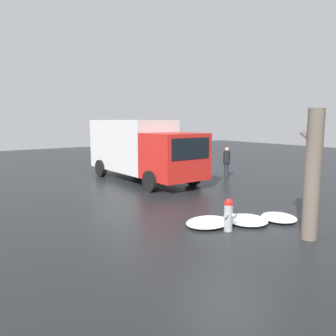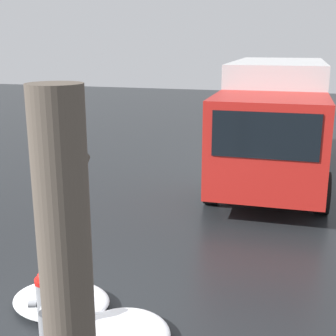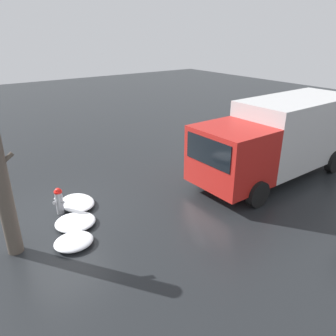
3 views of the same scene
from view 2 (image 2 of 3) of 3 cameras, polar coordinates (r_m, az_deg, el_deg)
The scene contains 6 objects.
ground_plane at distance 6.36m, azimuth -14.29°, elevation -19.23°, with size 60.00×60.00×0.00m, color black.
fire_hydrant at distance 6.11m, azimuth -14.59°, elevation -15.67°, with size 0.35×0.44×0.90m.
tree_trunk at distance 3.76m, azimuth -12.08°, elevation -15.50°, with size 0.60×0.40×3.28m.
delivery_truck at distance 12.65m, azimuth 12.87°, elevation 6.18°, with size 7.32×2.74×3.01m.
snow_pile_curbside at distance 6.04m, azimuth -5.55°, elevation -19.68°, with size 1.20×1.17×0.20m.
snow_pile_by_tree at distance 6.83m, azimuth -12.88°, elevation -15.45°, with size 1.06×1.36×0.22m.
Camera 2 is at (-4.45, -2.83, 3.56)m, focal length 50.00 mm.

